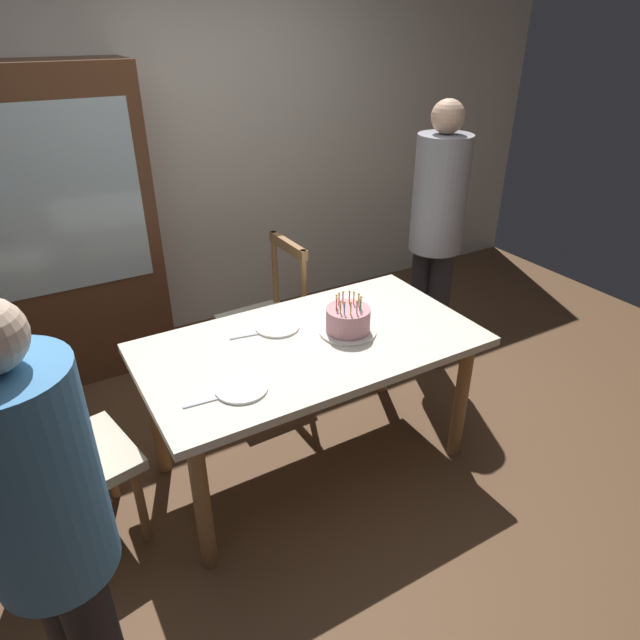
{
  "coord_description": "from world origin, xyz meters",
  "views": [
    {
      "loc": [
        -1.11,
        -1.98,
        2.09
      ],
      "look_at": [
        0.05,
        0.0,
        0.84
      ],
      "focal_mm": 31.24,
      "sensor_mm": 36.0,
      "label": 1
    }
  ],
  "objects_px": {
    "plate_near_celebrant": "(241,388)",
    "person_guest": "(437,226)",
    "birthday_cake": "(348,321)",
    "chair_upholstered": "(50,456)",
    "plate_far_side": "(277,327)",
    "dining_table": "(311,358)",
    "china_cabinet": "(59,234)",
    "chair_spindle_back": "(266,322)",
    "person_celebrant": "(50,531)"
  },
  "relations": [
    {
      "from": "chair_spindle_back",
      "to": "person_guest",
      "type": "xyz_separation_m",
      "value": [
        1.04,
        -0.29,
        0.52
      ]
    },
    {
      "from": "person_guest",
      "to": "chair_spindle_back",
      "type": "bearing_deg",
      "value": 164.38
    },
    {
      "from": "birthday_cake",
      "to": "chair_spindle_back",
      "type": "bearing_deg",
      "value": 96.56
    },
    {
      "from": "chair_upholstered",
      "to": "person_celebrant",
      "type": "relative_size",
      "value": 0.6
    },
    {
      "from": "dining_table",
      "to": "plate_near_celebrant",
      "type": "distance_m",
      "value": 0.49
    },
    {
      "from": "person_guest",
      "to": "china_cabinet",
      "type": "height_order",
      "value": "china_cabinet"
    },
    {
      "from": "dining_table",
      "to": "china_cabinet",
      "type": "height_order",
      "value": "china_cabinet"
    },
    {
      "from": "chair_upholstered",
      "to": "plate_near_celebrant",
      "type": "bearing_deg",
      "value": -18.08
    },
    {
      "from": "dining_table",
      "to": "birthday_cake",
      "type": "xyz_separation_m",
      "value": [
        0.2,
        -0.02,
        0.16
      ]
    },
    {
      "from": "person_celebrant",
      "to": "person_guest",
      "type": "xyz_separation_m",
      "value": [
        2.36,
        1.2,
        0.08
      ]
    },
    {
      "from": "plate_far_side",
      "to": "chair_upholstered",
      "type": "bearing_deg",
      "value": -172.41
    },
    {
      "from": "birthday_cake",
      "to": "chair_upholstered",
      "type": "xyz_separation_m",
      "value": [
        -1.39,
        0.07,
        -0.27
      ]
    },
    {
      "from": "plate_near_celebrant",
      "to": "person_celebrant",
      "type": "xyz_separation_m",
      "value": [
        -0.77,
        -0.54,
        0.15
      ]
    },
    {
      "from": "plate_far_side",
      "to": "chair_upholstered",
      "type": "xyz_separation_m",
      "value": [
        -1.11,
        -0.15,
        -0.22
      ]
    },
    {
      "from": "plate_far_side",
      "to": "china_cabinet",
      "type": "relative_size",
      "value": 0.12
    },
    {
      "from": "plate_near_celebrant",
      "to": "person_guest",
      "type": "xyz_separation_m",
      "value": [
        1.59,
        0.66,
        0.23
      ]
    },
    {
      "from": "birthday_cake",
      "to": "chair_upholstered",
      "type": "relative_size",
      "value": 0.29
    },
    {
      "from": "chair_spindle_back",
      "to": "chair_upholstered",
      "type": "bearing_deg",
      "value": -151.36
    },
    {
      "from": "chair_spindle_back",
      "to": "chair_upholstered",
      "type": "distance_m",
      "value": 1.48
    },
    {
      "from": "plate_near_celebrant",
      "to": "chair_upholstered",
      "type": "height_order",
      "value": "chair_upholstered"
    },
    {
      "from": "birthday_cake",
      "to": "plate_far_side",
      "type": "xyz_separation_m",
      "value": [
        -0.28,
        0.21,
        -0.06
      ]
    },
    {
      "from": "dining_table",
      "to": "person_guest",
      "type": "bearing_deg",
      "value": 22.09
    },
    {
      "from": "chair_upholstered",
      "to": "chair_spindle_back",
      "type": "bearing_deg",
      "value": 28.64
    },
    {
      "from": "birthday_cake",
      "to": "chair_spindle_back",
      "type": "relative_size",
      "value": 0.29
    },
    {
      "from": "chair_spindle_back",
      "to": "chair_upholstered",
      "type": "relative_size",
      "value": 1.0
    },
    {
      "from": "chair_spindle_back",
      "to": "chair_upholstered",
      "type": "xyz_separation_m",
      "value": [
        -1.3,
        -0.71,
        0.07
      ]
    },
    {
      "from": "person_celebrant",
      "to": "china_cabinet",
      "type": "height_order",
      "value": "china_cabinet"
    },
    {
      "from": "dining_table",
      "to": "birthday_cake",
      "type": "relative_size",
      "value": 5.73
    },
    {
      "from": "china_cabinet",
      "to": "chair_upholstered",
      "type": "bearing_deg",
      "value": -102.35
    },
    {
      "from": "chair_upholstered",
      "to": "person_celebrant",
      "type": "distance_m",
      "value": 0.87
    },
    {
      "from": "chair_upholstered",
      "to": "person_guest",
      "type": "distance_m",
      "value": 2.41
    },
    {
      "from": "birthday_cake",
      "to": "person_guest",
      "type": "height_order",
      "value": "person_guest"
    },
    {
      "from": "plate_near_celebrant",
      "to": "person_celebrant",
      "type": "height_order",
      "value": "person_celebrant"
    },
    {
      "from": "dining_table",
      "to": "chair_spindle_back",
      "type": "bearing_deg",
      "value": 81.93
    },
    {
      "from": "chair_upholstered",
      "to": "china_cabinet",
      "type": "distance_m",
      "value": 1.6
    },
    {
      "from": "plate_near_celebrant",
      "to": "person_celebrant",
      "type": "relative_size",
      "value": 0.14
    },
    {
      "from": "plate_near_celebrant",
      "to": "person_guest",
      "type": "bearing_deg",
      "value": 22.61
    },
    {
      "from": "birthday_cake",
      "to": "person_guest",
      "type": "bearing_deg",
      "value": 26.95
    },
    {
      "from": "china_cabinet",
      "to": "person_guest",
      "type": "bearing_deg",
      "value": -28.56
    },
    {
      "from": "plate_near_celebrant",
      "to": "person_guest",
      "type": "distance_m",
      "value": 1.74
    },
    {
      "from": "birthday_cake",
      "to": "chair_spindle_back",
      "type": "xyz_separation_m",
      "value": [
        -0.09,
        0.77,
        -0.35
      ]
    },
    {
      "from": "china_cabinet",
      "to": "birthday_cake",
      "type": "bearing_deg",
      "value": -56.19
    },
    {
      "from": "chair_upholstered",
      "to": "person_celebrant",
      "type": "xyz_separation_m",
      "value": [
        -0.02,
        -0.78,
        0.37
      ]
    },
    {
      "from": "plate_near_celebrant",
      "to": "china_cabinet",
      "type": "bearing_deg",
      "value": 103.4
    },
    {
      "from": "plate_far_side",
      "to": "chair_spindle_back",
      "type": "distance_m",
      "value": 0.66
    },
    {
      "from": "chair_spindle_back",
      "to": "person_guest",
      "type": "distance_m",
      "value": 1.2
    },
    {
      "from": "dining_table",
      "to": "chair_upholstered",
      "type": "relative_size",
      "value": 1.69
    },
    {
      "from": "birthday_cake",
      "to": "chair_spindle_back",
      "type": "distance_m",
      "value": 0.85
    },
    {
      "from": "birthday_cake",
      "to": "plate_near_celebrant",
      "type": "distance_m",
      "value": 0.66
    },
    {
      "from": "plate_near_celebrant",
      "to": "chair_spindle_back",
      "type": "xyz_separation_m",
      "value": [
        0.55,
        0.95,
        -0.29
      ]
    }
  ]
}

